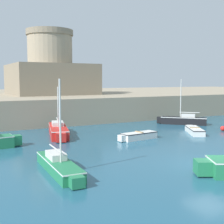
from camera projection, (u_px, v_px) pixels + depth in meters
name	position (u px, v px, depth m)	size (l,w,h in m)	color
ground_plane	(209.00, 165.00, 18.49)	(200.00, 200.00, 0.00)	#235670
quay_seawall	(38.00, 101.00, 52.11)	(120.00, 40.00, 2.98)	gray
sailboat_black_2	(183.00, 120.00, 35.47)	(4.53, 4.60, 5.13)	black
sailboat_green_4	(59.00, 165.00, 17.11)	(1.42, 6.01, 5.11)	#237A4C
sailboat_red_5	(58.00, 130.00, 28.30)	(2.94, 6.80, 4.45)	red
dinghy_white_6	(138.00, 136.00, 26.48)	(3.93, 1.45, 0.68)	white
dinghy_white_7	(194.00, 130.00, 29.50)	(2.81, 4.07, 0.62)	white
mooring_buoy	(223.00, 128.00, 30.91)	(0.49, 0.49, 0.49)	red
fortress	(50.00, 72.00, 45.37)	(11.24, 11.24, 9.21)	gray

